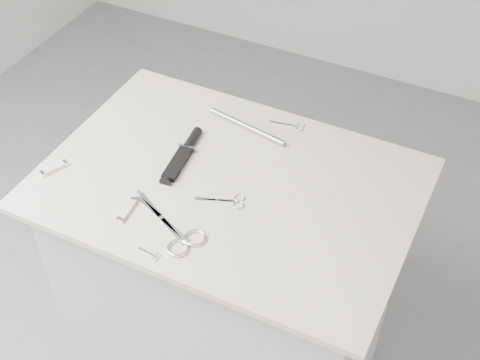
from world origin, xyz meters
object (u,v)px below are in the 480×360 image
at_px(tiny_scissors, 152,255).
at_px(plinth, 230,289).
at_px(pocket_knife_b, 127,210).
at_px(pocket_knife_a, 54,169).
at_px(large_shears, 177,234).
at_px(metal_rail, 247,127).
at_px(embroidery_scissors_a, 230,201).
at_px(sheathed_knife, 184,152).
at_px(embroidery_scissors_b, 293,126).

bearing_deg(tiny_scissors, plinth, 85.88).
bearing_deg(tiny_scissors, pocket_knife_b, 149.00).
distance_m(tiny_scissors, pocket_knife_a, 0.42).
bearing_deg(pocket_knife_b, large_shears, -99.49).
bearing_deg(pocket_knife_b, pocket_knife_a, 76.00).
bearing_deg(metal_rail, embroidery_scissors_a, -72.61).
distance_m(large_shears, pocket_knife_a, 0.43).
distance_m(embroidery_scissors_a, tiny_scissors, 0.26).
distance_m(plinth, pocket_knife_a, 0.68).
distance_m(embroidery_scissors_a, pocket_knife_a, 0.50).
bearing_deg(tiny_scissors, metal_rail, 95.48).
bearing_deg(sheathed_knife, tiny_scissors, -169.44).
relative_size(tiny_scissors, sheathed_knife, 0.29).
height_order(large_shears, embroidery_scissors_a, large_shears).
bearing_deg(embroidery_scissors_a, plinth, 98.33).
bearing_deg(sheathed_knife, embroidery_scissors_a, -125.72).
xyz_separation_m(pocket_knife_a, metal_rail, (0.40, 0.39, 0.00)).
distance_m(embroidery_scissors_b, pocket_knife_b, 0.56).
bearing_deg(plinth, tiny_scissors, -99.17).
xyz_separation_m(embroidery_scissors_a, pocket_knife_a, (-0.49, -0.11, 0.00)).
distance_m(embroidery_scissors_a, sheathed_knife, 0.23).
bearing_deg(embroidery_scissors_a, pocket_knife_b, -166.85).
bearing_deg(pocket_knife_a, embroidery_scissors_b, -23.48).
height_order(plinth, pocket_knife_a, pocket_knife_a).
relative_size(embroidery_scissors_a, tiny_scissors, 2.04).
xyz_separation_m(embroidery_scissors_a, tiny_scissors, (-0.09, -0.24, -0.00)).
bearing_deg(sheathed_knife, pocket_knife_a, 119.73).
xyz_separation_m(plinth, pocket_knife_a, (-0.45, -0.17, 0.47)).
xyz_separation_m(plinth, tiny_scissors, (-0.05, -0.31, 0.47)).
bearing_deg(pocket_knife_a, sheathed_knife, -29.22).
bearing_deg(tiny_scissors, sheathed_knife, 112.60).
xyz_separation_m(large_shears, tiny_scissors, (-0.02, -0.08, -0.00)).
bearing_deg(metal_rail, pocket_knife_a, -135.10).
height_order(tiny_scissors, pocket_knife_a, pocket_knife_a).
bearing_deg(embroidery_scissors_b, pocket_knife_a, -148.30).
distance_m(plinth, embroidery_scissors_b, 0.56).
distance_m(sheathed_knife, pocket_knife_b, 0.26).
xyz_separation_m(tiny_scissors, pocket_knife_a, (-0.40, 0.14, 0.00)).
bearing_deg(tiny_scissors, pocket_knife_a, 165.82).
bearing_deg(plinth, metal_rail, 103.55).
relative_size(embroidery_scissors_b, sheathed_knife, 0.48).
relative_size(pocket_knife_a, pocket_knife_b, 0.89).
distance_m(pocket_knife_b, metal_rail, 0.46).
height_order(tiny_scissors, pocket_knife_b, pocket_knife_b).
relative_size(plinth, large_shears, 3.69).
distance_m(embroidery_scissors_a, pocket_knife_b, 0.26).
relative_size(plinth, embroidery_scissors_b, 8.51).
distance_m(plinth, embroidery_scissors_a, 0.48).
bearing_deg(large_shears, embroidery_scissors_a, 93.37).
xyz_separation_m(sheathed_knife, pocket_knife_b, (-0.02, -0.26, -0.00)).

